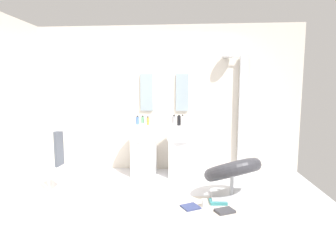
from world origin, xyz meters
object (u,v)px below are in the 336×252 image
object	(u,v)px
soap_bottle_black	(179,120)
towel_rack	(57,150)
magazine_charcoal	(225,211)
soap_bottle_grey	(174,120)
soap_bottle_amber	(148,121)
soap_bottle_white	(183,121)
lounge_chair	(232,174)
soap_bottle_green	(143,120)
soap_bottle_blue	(138,121)
pedestal_sink_right	(181,148)
magazine_teal	(218,202)
pedestal_sink_left	(144,147)
magazine_navy	(190,207)
coffee_mug	(204,203)
shower_column	(242,112)

from	to	relation	value
soap_bottle_black	towel_rack	bearing A→B (deg)	-154.29
magazine_charcoal	soap_bottle_grey	distance (m)	1.77
magazine_charcoal	soap_bottle_amber	world-z (taller)	soap_bottle_amber
soap_bottle_grey	soap_bottle_white	distance (m)	0.16
lounge_chair	soap_bottle_black	bearing A→B (deg)	132.02
soap_bottle_green	soap_bottle_blue	size ratio (longest dim) A/B	0.85
pedestal_sink_right	magazine_teal	world-z (taller)	pedestal_sink_right
lounge_chair	soap_bottle_grey	xyz separation A→B (m)	(-0.84, 0.85, 0.62)
pedestal_sink_left	magazine_navy	xyz separation A→B (m)	(0.81, -1.35, -0.47)
soap_bottle_green	pedestal_sink_left	bearing A→B (deg)	-75.06
pedestal_sink_left	magazine_teal	bearing A→B (deg)	-45.32
soap_bottle_blue	soap_bottle_green	bearing A→B (deg)	80.79
coffee_mug	soap_bottle_blue	size ratio (longest dim) A/B	0.66
magazine_navy	soap_bottle_blue	distance (m)	1.81
magazine_charcoal	soap_bottle_green	world-z (taller)	soap_bottle_green
magazine_teal	magazine_charcoal	world-z (taller)	magazine_teal
lounge_chair	soap_bottle_blue	size ratio (longest dim) A/B	7.32
magazine_teal	soap_bottle_black	distance (m)	1.51
magazine_charcoal	soap_bottle_blue	bearing A→B (deg)	107.68
soap_bottle_black	pedestal_sink_left	bearing A→B (deg)	167.38
pedestal_sink_right	soap_bottle_amber	distance (m)	0.73
shower_column	soap_bottle_white	distance (m)	1.13
soap_bottle_green	soap_bottle_grey	world-z (taller)	soap_bottle_grey
soap_bottle_amber	coffee_mug	bearing A→B (deg)	-53.24
lounge_chair	pedestal_sink_right	bearing A→B (deg)	126.53
shower_column	soap_bottle_grey	bearing A→B (deg)	-160.12
soap_bottle_blue	towel_rack	bearing A→B (deg)	-139.20
pedestal_sink_left	magazine_teal	xyz separation A→B (m)	(1.16, -1.18, -0.46)
magazine_teal	soap_bottle_amber	world-z (taller)	soap_bottle_amber
lounge_chair	soap_bottle_blue	bearing A→B (deg)	148.58
pedestal_sink_right	lounge_chair	xyz separation A→B (m)	(0.72, -0.98, -0.14)
pedestal_sink_left	soap_bottle_blue	xyz separation A→B (m)	(-0.09, -0.09, 0.47)
shower_column	magazine_teal	bearing A→B (deg)	-109.61
magazine_charcoal	pedestal_sink_left	bearing A→B (deg)	103.88
soap_bottle_blue	shower_column	bearing A→B (deg)	12.31
soap_bottle_blue	pedestal_sink_left	bearing A→B (deg)	45.71
soap_bottle_white	pedestal_sink_left	bearing A→B (deg)	164.87
towel_rack	magazine_navy	world-z (taller)	towel_rack
magazine_teal	soap_bottle_grey	distance (m)	1.55
soap_bottle_grey	shower_column	bearing A→B (deg)	19.88
shower_column	soap_bottle_white	size ratio (longest dim) A/B	11.41
soap_bottle_green	soap_bottle_blue	bearing A→B (deg)	-99.21
magazine_teal	soap_bottle_white	size ratio (longest dim) A/B	1.20
magazine_charcoal	soap_bottle_amber	bearing A→B (deg)	103.99
pedestal_sink_left	pedestal_sink_right	xyz separation A→B (m)	(0.64, 0.00, 0.00)
shower_column	pedestal_sink_right	bearing A→B (deg)	-164.14
shower_column	magazine_charcoal	xyz separation A→B (m)	(-0.47, -1.75, -1.05)
pedestal_sink_left	soap_bottle_blue	distance (m)	0.49
towel_rack	soap_bottle_grey	world-z (taller)	soap_bottle_grey
pedestal_sink_right	soap_bottle_grey	xyz separation A→B (m)	(-0.12, -0.12, 0.48)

